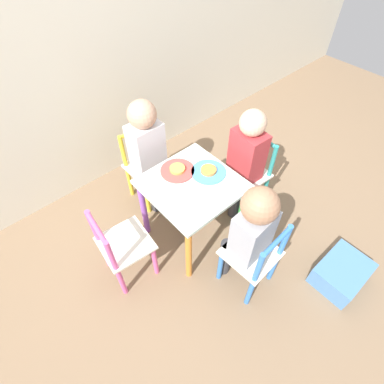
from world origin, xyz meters
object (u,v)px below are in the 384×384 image
child_front (250,230)px  plate_back (177,170)px  chair_blue (254,258)px  kids_table (192,194)px  storage_bin (341,273)px  child_right (245,156)px  chair_pink (122,247)px  chair_yellow (147,167)px  plate_right (209,171)px  child_back (148,147)px  chair_teal (248,174)px

child_front → plate_back: bearing=-90.7°
chair_blue → child_front: size_ratio=0.71×
kids_table → storage_bin: bearing=-62.0°
kids_table → child_right: bearing=-4.0°
chair_pink → kids_table: bearing=-90.0°
chair_yellow → chair_pink: same height
child_right → chair_pink: bearing=-91.0°
chair_blue → child_front: bearing=-90.0°
chair_blue → plate_right: 0.53m
kids_table → plate_right: size_ratio=2.48×
chair_pink → child_front: child_front is taller
plate_right → storage_bin: 0.97m
child_front → chair_blue: bearing=90.0°
plate_right → storage_bin: size_ratio=0.63×
chair_blue → plate_back: size_ratio=2.77×
chair_pink → storage_bin: (0.90, -0.87, -0.20)m
child_front → storage_bin: 0.71m
chair_yellow → chair_pink: size_ratio=1.00×
storage_bin → chair_blue: bearing=139.5°
child_back → plate_back: 0.28m
kids_table → plate_back: 0.16m
kids_table → child_right: (0.40, -0.03, 0.07)m
plate_right → child_back: bearing=106.8°
chair_pink → child_front: 0.69m
kids_table → storage_bin: 0.98m
chair_yellow → plate_back: 0.41m
chair_yellow → chair_pink: bearing=-137.9°
kids_table → child_back: (0.00, 0.41, 0.09)m
kids_table → storage_bin: (0.43, -0.82, -0.32)m
kids_table → chair_yellow: chair_yellow is taller
chair_teal → storage_bin: chair_teal is taller
chair_blue → chair_pink: same height
chair_yellow → child_right: 0.67m
child_right → chair_blue: bearing=-37.1°
child_back → plate_right: bearing=-73.0°
plate_back → plate_right: bearing=-45.0°
chair_blue → child_back: bearing=-91.4°
chair_pink → chair_blue: bearing=-130.6°
kids_table → child_front: 0.41m
chair_blue → chair_pink: bearing=-49.4°
child_back → plate_back: bearing=-90.1°
plate_right → chair_blue: bearing=-102.3°
chair_pink → child_back: size_ratio=0.67×
kids_table → chair_blue: 0.48m
chair_yellow → storage_bin: size_ratio=1.73×
child_front → plate_back: size_ratio=3.91×
kids_table → chair_blue: (0.02, -0.47, -0.13)m
child_right → child_front: 0.54m
chair_yellow → child_front: size_ratio=0.71×
chair_yellow → chair_blue: size_ratio=1.00×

